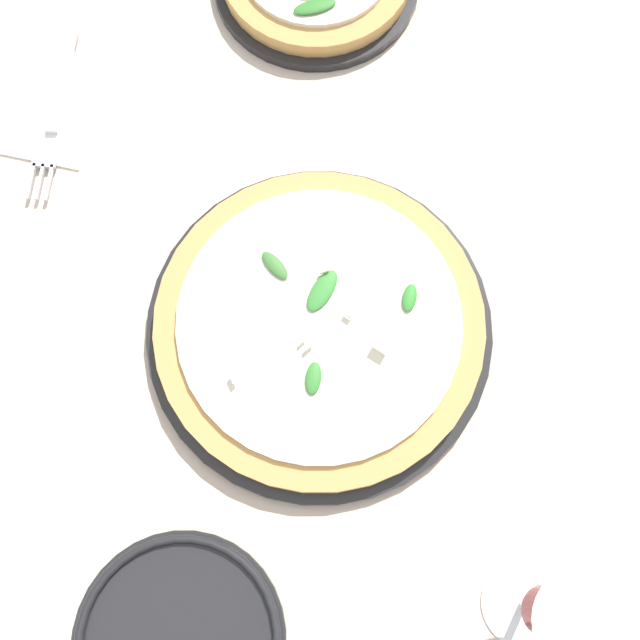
# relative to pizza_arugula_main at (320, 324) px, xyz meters

# --- Properties ---
(ground_plane) EXTENTS (6.00, 6.00, 0.00)m
(ground_plane) POSITION_rel_pizza_arugula_main_xyz_m (0.00, -0.00, -0.02)
(ground_plane) COLOR beige
(pizza_arugula_main) EXTENTS (0.33, 0.33, 0.05)m
(pizza_arugula_main) POSITION_rel_pizza_arugula_main_xyz_m (0.00, 0.00, 0.00)
(pizza_arugula_main) COLOR black
(pizza_arugula_main) RESTS_ON ground_plane
(wine_glass) EXTENTS (0.07, 0.07, 0.16)m
(wine_glass) POSITION_rel_pizza_arugula_main_xyz_m (0.23, 0.20, 0.09)
(wine_glass) COLOR white
(wine_glass) RESTS_ON ground_plane
(napkin) EXTENTS (0.14, 0.10, 0.01)m
(napkin) POSITION_rel_pizza_arugula_main_xyz_m (-0.21, -0.29, -0.01)
(napkin) COLOR white
(napkin) RESTS_ON ground_plane
(fork) EXTENTS (0.20, 0.02, 0.00)m
(fork) POSITION_rel_pizza_arugula_main_xyz_m (-0.21, -0.29, -0.01)
(fork) COLOR silver
(fork) RESTS_ON ground_plane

